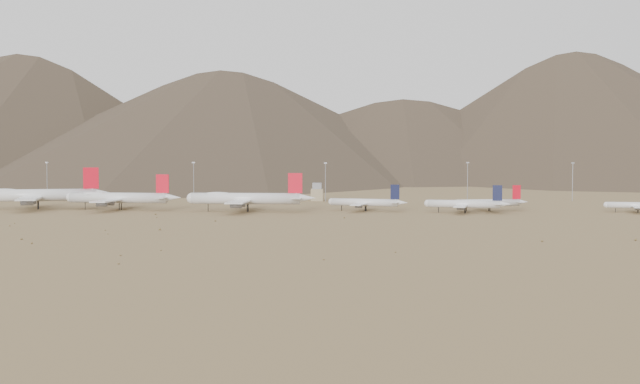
# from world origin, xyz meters

# --- Properties ---
(ground) EXTENTS (3000.00, 3000.00, 0.00)m
(ground) POSITION_xyz_m (0.00, 0.00, 0.00)
(ground) COLOR #94774D
(ground) RESTS_ON ground
(mountain_ridge) EXTENTS (4400.00, 1000.00, 300.00)m
(mountain_ridge) POSITION_xyz_m (0.00, 900.00, 150.00)
(mountain_ridge) COLOR brown
(mountain_ridge) RESTS_ON ground
(widebody_west) EXTENTS (77.98, 61.67, 23.75)m
(widebody_west) POSITION_xyz_m (-125.21, 34.81, 8.19)
(widebody_west) COLOR silver
(widebody_west) RESTS_ON ground
(widebody_centre) EXTENTS (68.11, 52.62, 20.24)m
(widebody_centre) POSITION_xyz_m (-76.55, 32.79, 6.98)
(widebody_centre) COLOR silver
(widebody_centre) RESTS_ON ground
(widebody_east) EXTENTS (71.80, 55.03, 21.31)m
(widebody_east) POSITION_xyz_m (-2.79, 24.53, 7.35)
(widebody_east) COLOR silver
(widebody_east) RESTS_ON ground
(narrowbody_a) EXTENTS (44.40, 32.79, 14.97)m
(narrowbody_a) POSITION_xyz_m (63.05, 32.76, 4.86)
(narrowbody_a) COLOR silver
(narrowbody_a) RESTS_ON ground
(narrowbody_b) EXTENTS (45.60, 33.44, 15.24)m
(narrowbody_b) POSITION_xyz_m (116.41, 21.87, 4.94)
(narrowbody_b) COLOR silver
(narrowbody_b) RESTS_ON ground
(narrowbody_c) EXTENTS (42.56, 31.26, 14.24)m
(narrowbody_c) POSITION_xyz_m (131.69, 38.13, 4.62)
(narrowbody_c) COLOR silver
(narrowbody_c) RESTS_ON ground
(narrowbody_d) EXTENTS (37.25, 27.16, 12.37)m
(narrowbody_d) POSITION_xyz_m (210.12, 31.08, 4.02)
(narrowbody_d) COLOR silver
(narrowbody_d) RESTS_ON ground
(control_tower) EXTENTS (8.00, 8.00, 12.00)m
(control_tower) POSITION_xyz_m (30.00, 120.00, 5.32)
(control_tower) COLOR #9D8C6A
(control_tower) RESTS_ON ground
(mast_far_west) EXTENTS (2.00, 0.60, 25.70)m
(mast_far_west) POSITION_xyz_m (-155.57, 124.21, 14.20)
(mast_far_west) COLOR gray
(mast_far_west) RESTS_ON ground
(mast_west) EXTENTS (2.00, 0.60, 25.70)m
(mast_west) POSITION_xyz_m (-54.97, 128.62, 14.20)
(mast_west) COLOR gray
(mast_west) RESTS_ON ground
(mast_centre) EXTENTS (2.00, 0.60, 25.70)m
(mast_centre) POSITION_xyz_m (35.85, 114.14, 14.20)
(mast_centre) COLOR gray
(mast_centre) RESTS_ON ground
(mast_east) EXTENTS (2.00, 0.60, 25.70)m
(mast_east) POSITION_xyz_m (130.88, 135.31, 14.20)
(mast_east) COLOR gray
(mast_east) RESTS_ON ground
(mast_far_east) EXTENTS (2.00, 0.60, 25.70)m
(mast_far_east) POSITION_xyz_m (198.92, 128.30, 14.20)
(mast_far_east) COLOR gray
(mast_far_east) RESTS_ON ground
(desert_scrub) EXTENTS (424.74, 180.40, 0.89)m
(desert_scrub) POSITION_xyz_m (-21.99, -79.07, 0.32)
(desert_scrub) COLOR brown
(desert_scrub) RESTS_ON ground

